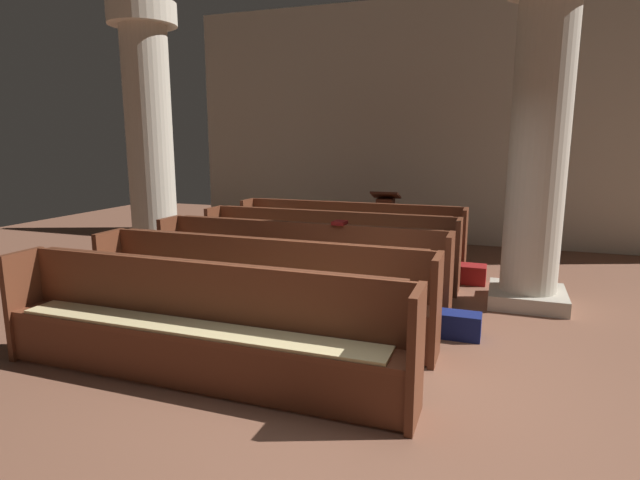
{
  "coord_description": "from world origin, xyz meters",
  "views": [
    {
      "loc": [
        1.12,
        -3.9,
        1.95
      ],
      "look_at": [
        -0.94,
        1.87,
        0.75
      ],
      "focal_mm": 28.79,
      "sensor_mm": 36.0,
      "label": 1
    }
  ],
  "objects_px": {
    "pew_row_2": "(297,262)",
    "pew_row_4": "(195,322)",
    "pillar_aisle_side": "(540,138)",
    "pew_row_0": "(349,232)",
    "pew_row_1": "(327,245)",
    "kneeler_box_navy": "(460,325)",
    "pew_row_3": "(256,286)",
    "kneeler_box_red": "(472,274)",
    "hymn_book": "(340,223)",
    "lectern": "(385,227)",
    "pillar_far_side": "(150,138)"
  },
  "relations": [
    {
      "from": "lectern",
      "to": "kneeler_box_red",
      "type": "bearing_deg",
      "value": -44.57
    },
    {
      "from": "pew_row_1",
      "to": "lectern",
      "type": "relative_size",
      "value": 3.33
    },
    {
      "from": "lectern",
      "to": "kneeler_box_red",
      "type": "xyz_separation_m",
      "value": [
        1.58,
        -1.56,
        -0.33
      ]
    },
    {
      "from": "pew_row_1",
      "to": "pew_row_2",
      "type": "height_order",
      "value": "same"
    },
    {
      "from": "pew_row_4",
      "to": "hymn_book",
      "type": "bearing_deg",
      "value": 78.76
    },
    {
      "from": "pew_row_0",
      "to": "pew_row_1",
      "type": "bearing_deg",
      "value": -90.0
    },
    {
      "from": "pew_row_2",
      "to": "kneeler_box_red",
      "type": "bearing_deg",
      "value": 40.24
    },
    {
      "from": "pew_row_3",
      "to": "lectern",
      "type": "bearing_deg",
      "value": 85.28
    },
    {
      "from": "pew_row_0",
      "to": "pew_row_3",
      "type": "xyz_separation_m",
      "value": [
        0.0,
        -3.26,
        0.0
      ]
    },
    {
      "from": "pew_row_1",
      "to": "pillar_aisle_side",
      "type": "distance_m",
      "value": 3.0
    },
    {
      "from": "pillar_far_side",
      "to": "hymn_book",
      "type": "distance_m",
      "value": 3.24
    },
    {
      "from": "pew_row_3",
      "to": "hymn_book",
      "type": "relative_size",
      "value": 17.75
    },
    {
      "from": "pew_row_3",
      "to": "pillar_aisle_side",
      "type": "relative_size",
      "value": 0.95
    },
    {
      "from": "pew_row_4",
      "to": "lectern",
      "type": "height_order",
      "value": "lectern"
    },
    {
      "from": "pillar_aisle_side",
      "to": "kneeler_box_navy",
      "type": "xyz_separation_m",
      "value": [
        -0.67,
        -1.38,
        -1.84
      ]
    },
    {
      "from": "pew_row_1",
      "to": "pew_row_2",
      "type": "relative_size",
      "value": 1.0
    },
    {
      "from": "pew_row_4",
      "to": "lectern",
      "type": "distance_m",
      "value": 5.39
    },
    {
      "from": "pew_row_4",
      "to": "pew_row_0",
      "type": "bearing_deg",
      "value": 90.0
    },
    {
      "from": "pew_row_1",
      "to": "hymn_book",
      "type": "bearing_deg",
      "value": -62.53
    },
    {
      "from": "kneeler_box_red",
      "to": "pew_row_3",
      "type": "bearing_deg",
      "value": -125.39
    },
    {
      "from": "kneeler_box_navy",
      "to": "kneeler_box_red",
      "type": "distance_m",
      "value": 2.11
    },
    {
      "from": "lectern",
      "to": "kneeler_box_red",
      "type": "height_order",
      "value": "lectern"
    },
    {
      "from": "pew_row_1",
      "to": "kneeler_box_navy",
      "type": "bearing_deg",
      "value": -38.73
    },
    {
      "from": "pew_row_3",
      "to": "pew_row_4",
      "type": "relative_size",
      "value": 1.0
    },
    {
      "from": "lectern",
      "to": "pew_row_2",
      "type": "bearing_deg",
      "value": -96.32
    },
    {
      "from": "pew_row_1",
      "to": "kneeler_box_navy",
      "type": "height_order",
      "value": "pew_row_1"
    },
    {
      "from": "pillar_aisle_side",
      "to": "pew_row_0",
      "type": "bearing_deg",
      "value": 154.09
    },
    {
      "from": "pew_row_1",
      "to": "hymn_book",
      "type": "distance_m",
      "value": 1.12
    },
    {
      "from": "pew_row_3",
      "to": "pew_row_4",
      "type": "height_order",
      "value": "same"
    },
    {
      "from": "pew_row_2",
      "to": "kneeler_box_red",
      "type": "relative_size",
      "value": 9.84
    },
    {
      "from": "kneeler_box_red",
      "to": "pew_row_0",
      "type": "bearing_deg",
      "value": 164.52
    },
    {
      "from": "pew_row_3",
      "to": "pew_row_4",
      "type": "bearing_deg",
      "value": -90.0
    },
    {
      "from": "pew_row_2",
      "to": "pew_row_4",
      "type": "bearing_deg",
      "value": -90.0
    },
    {
      "from": "pew_row_2",
      "to": "kneeler_box_navy",
      "type": "relative_size",
      "value": 9.07
    },
    {
      "from": "hymn_book",
      "to": "kneeler_box_red",
      "type": "relative_size",
      "value": 0.55
    },
    {
      "from": "pillar_far_side",
      "to": "pew_row_1",
      "type": "bearing_deg",
      "value": 8.25
    },
    {
      "from": "pew_row_1",
      "to": "kneeler_box_red",
      "type": "distance_m",
      "value": 2.05
    },
    {
      "from": "pew_row_3",
      "to": "pew_row_4",
      "type": "distance_m",
      "value": 1.09
    },
    {
      "from": "pew_row_2",
      "to": "kneeler_box_red",
      "type": "height_order",
      "value": "pew_row_2"
    },
    {
      "from": "pew_row_3",
      "to": "kneeler_box_red",
      "type": "relative_size",
      "value": 9.84
    },
    {
      "from": "pew_row_2",
      "to": "pew_row_4",
      "type": "distance_m",
      "value": 2.18
    },
    {
      "from": "pew_row_1",
      "to": "kneeler_box_red",
      "type": "relative_size",
      "value": 9.84
    },
    {
      "from": "kneeler_box_red",
      "to": "hymn_book",
      "type": "bearing_deg",
      "value": -135.29
    },
    {
      "from": "pew_row_0",
      "to": "kneeler_box_navy",
      "type": "bearing_deg",
      "value": -53.68
    },
    {
      "from": "lectern",
      "to": "pillar_far_side",
      "type": "bearing_deg",
      "value": -139.63
    },
    {
      "from": "pew_row_2",
      "to": "pew_row_3",
      "type": "xyz_separation_m",
      "value": [
        0.0,
        -1.09,
        0.0
      ]
    },
    {
      "from": "hymn_book",
      "to": "lectern",
      "type": "bearing_deg",
      "value": 92.18
    },
    {
      "from": "pew_row_1",
      "to": "pew_row_2",
      "type": "distance_m",
      "value": 1.09
    },
    {
      "from": "kneeler_box_navy",
      "to": "pew_row_0",
      "type": "bearing_deg",
      "value": 126.32
    },
    {
      "from": "pew_row_4",
      "to": "kneeler_box_red",
      "type": "relative_size",
      "value": 9.84
    }
  ]
}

